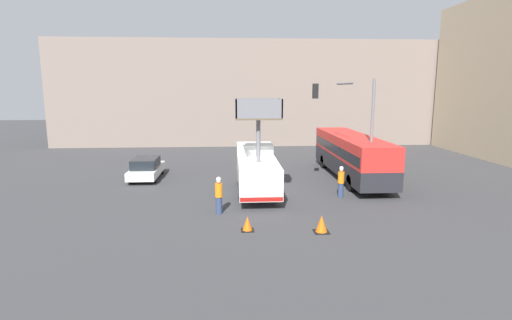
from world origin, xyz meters
name	(u,v)px	position (x,y,z in m)	size (l,w,h in m)	color
ground_plane	(270,191)	(0.00, 0.00, 0.00)	(120.00, 120.00, 0.00)	#38383A
building_backdrop_far	(250,93)	(0.00, 24.66, 5.80)	(44.00, 10.00, 11.60)	gray
utility_truck	(257,169)	(-0.85, -0.45, 1.54)	(2.58, 6.92, 5.79)	silver
city_bus	(351,153)	(6.16, 3.44, 1.81)	(2.52, 11.92, 3.07)	#232328
traffic_light_pole	(353,116)	(5.19, 0.25, 4.67)	(3.88, 3.63, 6.94)	slate
road_worker_near_truck	(219,195)	(-3.06, -4.30, 0.98)	(0.38, 0.38, 1.93)	navy
road_worker_directing	(341,182)	(4.05, -1.58, 0.93)	(0.38, 0.38, 1.86)	navy
traffic_cone_near_truck	(247,224)	(-1.71, -6.89, 0.31)	(0.58, 0.58, 0.66)	black
traffic_cone_mid_road	(321,224)	(1.59, -7.31, 0.37)	(0.68, 0.68, 0.78)	black
parked_car_curbside	(146,168)	(-8.45, 4.19, 0.76)	(1.89, 4.78, 1.51)	silver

